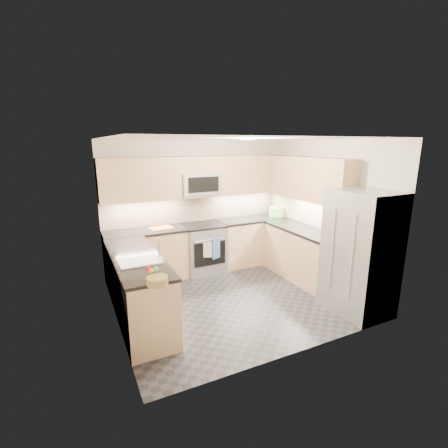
{
  "coord_description": "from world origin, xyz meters",
  "views": [
    {
      "loc": [
        -2.24,
        -4.27,
        2.43
      ],
      "look_at": [
        0.0,
        0.35,
        1.15
      ],
      "focal_mm": 26.0,
      "sensor_mm": 36.0,
      "label": 1
    }
  ],
  "objects_px": {
    "microwave": "(200,183)",
    "cutting_board": "(162,228)",
    "utensil_bowl": "(277,212)",
    "fruit_basket": "(157,281)",
    "refrigerator": "(360,253)",
    "gas_range": "(203,248)"
  },
  "relations": [
    {
      "from": "gas_range",
      "to": "cutting_board",
      "type": "xyz_separation_m",
      "value": [
        -0.79,
        0.04,
        0.49
      ]
    },
    {
      "from": "microwave",
      "to": "refrigerator",
      "type": "height_order",
      "value": "microwave"
    },
    {
      "from": "cutting_board",
      "to": "fruit_basket",
      "type": "distance_m",
      "value": 2.44
    },
    {
      "from": "gas_range",
      "to": "cutting_board",
      "type": "height_order",
      "value": "cutting_board"
    },
    {
      "from": "microwave",
      "to": "cutting_board",
      "type": "relative_size",
      "value": 1.92
    },
    {
      "from": "utensil_bowl",
      "to": "microwave",
      "type": "bearing_deg",
      "value": 175.54
    },
    {
      "from": "gas_range",
      "to": "cutting_board",
      "type": "distance_m",
      "value": 0.93
    },
    {
      "from": "microwave",
      "to": "fruit_basket",
      "type": "distance_m",
      "value": 2.92
    },
    {
      "from": "gas_range",
      "to": "microwave",
      "type": "height_order",
      "value": "microwave"
    },
    {
      "from": "microwave",
      "to": "fruit_basket",
      "type": "xyz_separation_m",
      "value": [
        -1.47,
        -2.42,
        -0.72
      ]
    },
    {
      "from": "refrigerator",
      "to": "utensil_bowl",
      "type": "relative_size",
      "value": 5.67
    },
    {
      "from": "microwave",
      "to": "utensil_bowl",
      "type": "bearing_deg",
      "value": -4.46
    },
    {
      "from": "gas_range",
      "to": "microwave",
      "type": "relative_size",
      "value": 1.2
    },
    {
      "from": "utensil_bowl",
      "to": "fruit_basket",
      "type": "xyz_separation_m",
      "value": [
        -3.15,
        -2.29,
        -0.05
      ]
    },
    {
      "from": "utensil_bowl",
      "to": "cutting_board",
      "type": "distance_m",
      "value": 2.47
    },
    {
      "from": "microwave",
      "to": "utensil_bowl",
      "type": "height_order",
      "value": "microwave"
    },
    {
      "from": "fruit_basket",
      "to": "cutting_board",
      "type": "bearing_deg",
      "value": 73.77
    },
    {
      "from": "microwave",
      "to": "utensil_bowl",
      "type": "distance_m",
      "value": 1.81
    },
    {
      "from": "microwave",
      "to": "refrigerator",
      "type": "relative_size",
      "value": 0.42
    },
    {
      "from": "utensil_bowl",
      "to": "refrigerator",
      "type": "bearing_deg",
      "value": -95.42
    },
    {
      "from": "microwave",
      "to": "cutting_board",
      "type": "distance_m",
      "value": 1.09
    },
    {
      "from": "utensil_bowl",
      "to": "cutting_board",
      "type": "height_order",
      "value": "utensil_bowl"
    }
  ]
}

